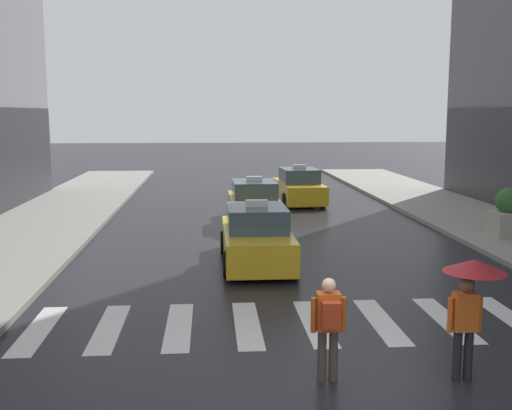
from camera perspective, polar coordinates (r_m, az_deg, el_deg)
name	(u,v)px	position (r m, az deg, el deg)	size (l,w,h in m)	color
ground_plane	(348,389)	(9.81, 8.57, -16.56)	(160.00, 160.00, 0.00)	black
crosswalk_markings	(315,322)	(12.54, 5.47, -10.81)	(11.30, 2.80, 0.01)	silver
taxi_lead	(256,238)	(17.03, 0.04, -3.08)	(1.95, 4.55, 1.80)	gold
taxi_second	(254,204)	(23.32, -0.18, 0.07)	(1.98, 4.56, 1.80)	gold
taxi_third	(299,188)	(28.67, 3.99, 1.63)	(2.09, 4.61, 1.80)	gold
pedestrian_with_umbrella	(471,286)	(10.04, 19.35, -7.15)	(0.96, 0.96, 1.94)	black
pedestrian_with_backpack	(329,322)	(9.66, 6.76, -10.71)	(0.55, 0.43, 1.65)	#473D33
planter_mid_block	(509,214)	(21.77, 22.43, -0.79)	(1.10, 1.10, 1.60)	#A8A399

